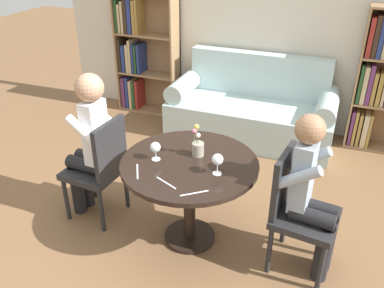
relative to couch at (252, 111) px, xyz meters
The scene contains 15 objects.
ground_plane 1.94m from the couch, 90.00° to the right, with size 16.00×16.00×0.00m, color brown.
back_wall 1.12m from the couch, 90.00° to the left, with size 5.20×0.05×2.70m.
round_table 1.94m from the couch, 90.00° to the right, with size 1.00×1.00×0.71m.
couch is the anchor object (origin of this frame).
bookshelf_left 1.63m from the couch, behind, with size 0.80×0.28×1.52m.
chair_left 2.08m from the couch, 112.17° to the right, with size 0.45×0.45×0.90m.
chair_right 2.05m from the couch, 67.49° to the right, with size 0.47×0.47×0.90m.
person_left 2.13m from the couch, 114.42° to the right, with size 0.43×0.36×1.27m.
person_right 2.12m from the couch, 65.36° to the right, with size 0.44×0.37×1.20m.
wine_glass_left 2.05m from the couch, 96.88° to the right, with size 0.08×0.08×0.14m.
wine_glass_right 2.07m from the couch, 83.28° to the right, with size 0.08×0.08×0.15m.
flower_vase 1.87m from the couch, 89.31° to the right, with size 0.09×0.09×0.25m.
knife_left_setting 2.26m from the couch, 91.07° to the right, with size 0.18×0.09×0.00m.
fork_left_setting 2.31m from the couch, 85.61° to the right, with size 0.15×0.13×0.00m.
knife_right_setting 2.23m from the couch, 97.47° to the right, with size 0.10×0.17×0.00m.
Camera 1 is at (0.94, -2.32, 2.22)m, focal length 38.00 mm.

